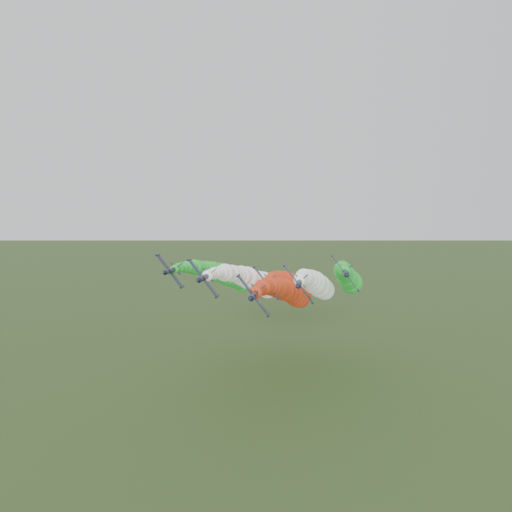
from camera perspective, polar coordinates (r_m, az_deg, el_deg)
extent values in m
plane|color=#405927|center=(114.29, -0.92, -21.34)|extent=(3000.00, 3000.00, 0.00)
cylinder|color=black|center=(92.75, -0.22, -4.45)|extent=(1.48, 8.62, 1.48)
cone|color=black|center=(87.78, -0.62, -4.97)|extent=(1.34, 1.72, 1.34)
cone|color=black|center=(97.36, 0.12, -4.01)|extent=(1.34, 0.86, 1.34)
ellipsoid|color=black|center=(90.80, -0.17, -4.50)|extent=(0.93, 1.80, 0.97)
cube|color=black|center=(92.59, -0.30, -4.52)|extent=(5.70, 1.82, 7.36)
cylinder|color=black|center=(92.47, -2.03, -2.25)|extent=(0.59, 2.49, 0.59)
cylinder|color=black|center=(92.95, 1.43, -6.77)|extent=(0.59, 2.49, 0.59)
cube|color=black|center=(96.13, 0.57, -3.72)|extent=(1.83, 1.44, 1.45)
cube|color=black|center=(96.30, 0.12, -4.06)|extent=(2.30, 1.05, 2.94)
sphere|color=#B22F14|center=(96.04, 0.03, -4.13)|extent=(2.56, 2.56, 2.56)
sphere|color=#B22F14|center=(99.47, 0.27, -3.89)|extent=(2.73, 2.73, 2.73)
sphere|color=#B22F14|center=(102.91, 0.52, -3.72)|extent=(2.38, 2.38, 2.38)
sphere|color=#B22F14|center=(106.36, 0.78, -3.60)|extent=(3.58, 3.58, 3.58)
sphere|color=#B22F14|center=(109.81, 1.03, -3.53)|extent=(3.56, 3.56, 3.56)
sphere|color=#B22F14|center=(113.28, 1.29, -3.48)|extent=(3.44, 3.44, 3.44)
sphere|color=#B22F14|center=(116.75, 1.55, -3.47)|extent=(4.11, 4.11, 4.11)
sphere|color=#B22F14|center=(120.23, 1.81, -3.48)|extent=(4.74, 4.74, 4.74)
sphere|color=#B22F14|center=(123.71, 2.07, -3.51)|extent=(4.87, 4.87, 4.87)
sphere|color=#B22F14|center=(127.20, 2.33, -3.56)|extent=(5.46, 5.46, 5.46)
sphere|color=#B22F14|center=(130.70, 2.60, -3.62)|extent=(5.50, 5.50, 5.50)
sphere|color=#B22F14|center=(134.20, 2.87, -3.70)|extent=(5.69, 5.69, 5.69)
sphere|color=#B22F14|center=(137.71, 3.13, -3.79)|extent=(6.38, 6.38, 6.38)
sphere|color=#B22F14|center=(141.22, 3.40, -3.89)|extent=(5.71, 5.71, 5.71)
sphere|color=#B22F14|center=(144.74, 3.67, -4.00)|extent=(6.20, 6.20, 6.20)
sphere|color=#B22F14|center=(148.27, 3.94, -4.12)|extent=(5.93, 5.93, 5.93)
sphere|color=#B22F14|center=(151.81, 4.21, -4.24)|extent=(6.61, 6.61, 6.61)
sphere|color=#B22F14|center=(155.35, 4.49, -4.37)|extent=(7.25, 7.25, 7.25)
sphere|color=#B22F14|center=(158.90, 4.76, -4.51)|extent=(7.73, 7.73, 7.73)
sphere|color=#B22F14|center=(162.46, 5.03, -4.65)|extent=(7.24, 7.24, 7.24)
cylinder|color=black|center=(100.52, -5.97, -2.46)|extent=(1.48, 8.62, 1.48)
cone|color=black|center=(95.61, -6.64, -2.83)|extent=(1.34, 1.72, 1.34)
cone|color=black|center=(105.07, -5.40, -2.15)|extent=(1.34, 0.86, 1.34)
ellipsoid|color=black|center=(98.57, -6.04, -2.47)|extent=(0.93, 1.80, 0.97)
cube|color=black|center=(100.37, -6.05, -2.52)|extent=(5.70, 1.82, 7.36)
cylinder|color=black|center=(100.64, -7.63, -0.43)|extent=(0.59, 2.49, 0.59)
cylinder|color=black|center=(100.31, -4.47, -4.62)|extent=(0.59, 2.49, 0.59)
cube|color=black|center=(103.78, -5.06, -1.86)|extent=(1.83, 1.44, 1.45)
cube|color=black|center=(104.01, -5.46, -2.17)|extent=(2.30, 1.05, 2.94)
sphere|color=white|center=(103.77, -5.56, -2.23)|extent=(2.36, 2.36, 2.36)
sphere|color=white|center=(107.15, -5.15, -2.07)|extent=(2.33, 2.33, 2.33)
sphere|color=white|center=(110.54, -4.75, -1.97)|extent=(2.76, 2.76, 2.76)
sphere|color=white|center=(113.94, -4.36, -1.91)|extent=(2.74, 2.74, 2.74)
sphere|color=white|center=(117.34, -3.97, -1.89)|extent=(3.47, 3.47, 3.47)
sphere|color=white|center=(120.75, -3.59, -1.90)|extent=(4.35, 4.35, 4.35)
sphere|color=white|center=(124.17, -3.21, -1.93)|extent=(3.75, 3.75, 3.75)
sphere|color=white|center=(127.59, -2.83, -1.99)|extent=(4.39, 4.39, 4.39)
sphere|color=white|center=(131.01, -2.47, -2.06)|extent=(4.45, 4.45, 4.45)
sphere|color=white|center=(134.44, -2.10, -2.14)|extent=(4.71, 4.71, 4.71)
sphere|color=white|center=(137.88, -1.74, -2.24)|extent=(5.50, 5.50, 5.50)
sphere|color=white|center=(141.32, -1.38, -2.35)|extent=(4.80, 4.80, 4.80)
sphere|color=white|center=(144.76, -1.02, -2.46)|extent=(6.41, 6.41, 6.41)
sphere|color=white|center=(148.22, -0.67, -2.59)|extent=(5.60, 5.60, 5.60)
sphere|color=white|center=(151.67, -0.32, -2.73)|extent=(5.84, 5.84, 5.84)
sphere|color=white|center=(155.14, 0.03, -2.87)|extent=(6.60, 6.60, 6.60)
sphere|color=white|center=(158.61, 0.37, -3.02)|extent=(7.21, 7.21, 7.21)
sphere|color=white|center=(162.09, 0.72, -3.17)|extent=(7.96, 7.96, 7.96)
sphere|color=white|center=(165.58, 1.06, -3.33)|extent=(7.33, 7.33, 7.33)
sphere|color=white|center=(169.07, 1.40, -3.49)|extent=(8.15, 8.15, 8.15)
cylinder|color=black|center=(99.42, 4.94, -3.12)|extent=(1.48, 8.62, 1.48)
cone|color=black|center=(94.40, 4.84, -3.54)|extent=(1.34, 1.72, 1.34)
cone|color=black|center=(104.07, 5.02, -2.77)|extent=(1.34, 0.86, 1.34)
ellipsoid|color=black|center=(97.48, 5.08, -3.14)|extent=(0.93, 1.80, 0.97)
cube|color=black|center=(99.25, 4.87, -3.19)|extent=(5.70, 1.82, 7.36)
cylinder|color=black|center=(98.95, 3.26, -1.08)|extent=(0.59, 2.49, 0.59)
cylinder|color=black|center=(99.76, 6.47, -5.28)|extent=(0.59, 2.49, 0.59)
cube|color=black|center=(102.92, 5.49, -2.48)|extent=(1.83, 1.44, 1.45)
cube|color=black|center=(103.01, 5.07, -2.80)|extent=(2.30, 1.05, 2.94)
sphere|color=white|center=(102.74, 5.00, -2.87)|extent=(2.13, 2.13, 2.13)
sphere|color=white|center=(106.20, 5.07, -2.68)|extent=(2.85, 2.85, 2.85)
sphere|color=white|center=(109.67, 5.15, -2.56)|extent=(2.85, 2.85, 2.85)
sphere|color=white|center=(113.15, 5.24, -2.49)|extent=(3.29, 3.29, 3.29)
sphere|color=white|center=(116.63, 5.35, -2.45)|extent=(3.12, 3.12, 3.12)
sphere|color=white|center=(120.13, 5.47, -2.44)|extent=(4.19, 4.19, 4.19)
sphere|color=white|center=(123.63, 5.59, -2.45)|extent=(4.05, 4.05, 4.05)
sphere|color=white|center=(127.13, 5.73, -2.49)|extent=(4.42, 4.42, 4.42)
sphere|color=white|center=(130.64, 5.87, -2.54)|extent=(4.08, 4.08, 4.08)
sphere|color=white|center=(134.16, 6.02, -2.61)|extent=(5.17, 5.17, 5.17)
sphere|color=white|center=(137.68, 6.18, -2.70)|extent=(4.67, 4.67, 4.67)
sphere|color=white|center=(141.21, 6.35, -2.79)|extent=(6.02, 6.02, 6.02)
sphere|color=white|center=(144.75, 6.52, -2.90)|extent=(5.10, 5.10, 5.10)
sphere|color=white|center=(148.29, 6.69, -3.02)|extent=(6.84, 6.84, 6.84)
sphere|color=white|center=(151.84, 6.87, -3.14)|extent=(5.89, 5.89, 5.89)
sphere|color=white|center=(155.40, 7.06, -3.27)|extent=(6.12, 6.12, 6.12)
sphere|color=white|center=(158.96, 7.25, -3.41)|extent=(7.16, 7.16, 7.16)
sphere|color=white|center=(162.53, 7.44, -3.55)|extent=(6.78, 6.78, 6.78)
sphere|color=white|center=(166.11, 7.64, -3.70)|extent=(6.89, 6.89, 6.89)
sphere|color=white|center=(169.70, 7.84, -3.85)|extent=(6.71, 6.71, 6.71)
cylinder|color=black|center=(115.13, -9.73, -1.65)|extent=(1.48, 8.62, 1.48)
cone|color=black|center=(110.31, -10.48, -1.94)|extent=(1.34, 1.72, 1.34)
cone|color=black|center=(119.61, -9.09, -1.41)|extent=(1.34, 0.86, 1.34)
ellipsoid|color=black|center=(113.20, -9.86, -1.64)|extent=(0.93, 1.80, 0.97)
cube|color=black|center=(114.99, -9.81, -1.70)|extent=(5.70, 1.82, 7.36)
cylinder|color=black|center=(115.48, -11.17, 0.12)|extent=(0.59, 2.49, 0.59)
cylinder|color=black|center=(114.69, -8.44, -3.54)|extent=(0.59, 2.49, 0.59)
cube|color=black|center=(118.30, -8.83, -1.14)|extent=(1.83, 1.44, 1.45)
cube|color=black|center=(118.57, -9.18, -1.42)|extent=(2.30, 1.05, 2.94)
sphere|color=green|center=(118.33, -9.27, -1.47)|extent=(2.07, 2.07, 2.07)
sphere|color=green|center=(121.66, -8.81, -1.35)|extent=(2.47, 2.47, 2.47)
sphere|color=green|center=(125.00, -8.36, -1.28)|extent=(2.65, 2.65, 2.65)
sphere|color=green|center=(128.35, -7.92, -1.25)|extent=(3.09, 3.09, 3.09)
sphere|color=green|center=(131.70, -7.48, -1.25)|extent=(3.45, 3.45, 3.45)
sphere|color=green|center=(135.05, -7.05, -1.28)|extent=(4.20, 4.20, 4.20)
sphere|color=green|center=(138.41, -6.62, -1.32)|extent=(4.13, 4.13, 4.13)
sphere|color=green|center=(141.77, -6.21, -1.38)|extent=(4.02, 4.02, 4.02)
sphere|color=green|center=(145.14, -5.79, -1.46)|extent=(4.61, 4.61, 4.61)
sphere|color=green|center=(148.52, -5.39, -1.55)|extent=(4.94, 4.94, 4.94)
sphere|color=green|center=(151.89, -4.98, -1.65)|extent=(5.53, 5.53, 5.53)
sphere|color=green|center=(155.28, -4.59, -1.77)|extent=(5.32, 5.32, 5.32)
sphere|color=green|center=(158.67, -4.19, -1.89)|extent=(6.24, 6.24, 6.24)
sphere|color=green|center=(162.06, -3.80, -2.02)|extent=(6.42, 6.42, 6.42)
sphere|color=green|center=(165.46, -3.42, -2.15)|extent=(7.16, 7.16, 7.16)
sphere|color=green|center=(168.87, -3.04, -2.30)|extent=(7.25, 7.25, 7.25)
sphere|color=green|center=(172.28, -2.66, -2.45)|extent=(6.38, 6.38, 6.38)
sphere|color=green|center=(175.70, -2.28, -2.60)|extent=(7.10, 7.10, 7.10)
sphere|color=green|center=(179.13, -1.91, -2.76)|extent=(6.49, 6.49, 6.49)
sphere|color=green|center=(182.56, -1.54, -2.92)|extent=(7.70, 7.70, 7.70)
cylinder|color=black|center=(107.71, 10.18, -1.87)|extent=(1.48, 8.62, 1.48)
cone|color=black|center=(102.68, 10.34, -2.19)|extent=(1.34, 1.72, 1.34)
cone|color=black|center=(112.37, 10.04, -1.59)|extent=(1.34, 0.86, 1.34)
ellipsoid|color=black|center=(105.80, 10.41, -1.86)|extent=(0.93, 1.80, 0.97)
cube|color=black|center=(107.52, 10.12, -1.92)|extent=(5.70, 1.82, 7.36)
cylinder|color=black|center=(107.04, 8.65, 0.03)|extent=(0.59, 2.49, 0.59)
cylinder|color=black|center=(108.20, 11.58, -3.85)|extent=(0.59, 2.49, 0.59)
cube|color=black|center=(111.30, 10.52, -1.31)|extent=(1.83, 1.44, 1.45)
cube|color=black|center=(111.32, 10.13, -1.61)|extent=(2.30, 1.05, 2.94)
sphere|color=green|center=(111.04, 10.08, -1.67)|extent=(2.60, 2.60, 2.60)
sphere|color=green|center=(114.50, 9.99, -1.53)|extent=(2.71, 2.71, 2.71)
sphere|color=green|center=(117.97, 9.92, -1.45)|extent=(2.81, 2.81, 2.81)
sphere|color=green|center=(121.45, 9.87, -1.41)|extent=(3.23, 3.23, 3.23)
sphere|color=green|center=(124.95, 9.84, -1.41)|extent=(3.86, 3.86, 3.86)
sphere|color=green|center=(128.45, 9.83, -1.43)|extent=(3.54, 3.54, 3.54)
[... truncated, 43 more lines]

